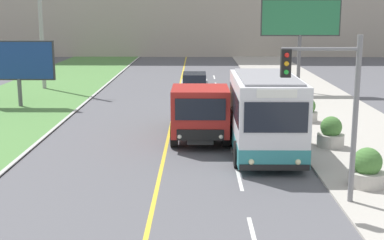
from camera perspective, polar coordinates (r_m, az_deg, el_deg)
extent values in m
cube|color=silver|center=(14.13, 6.55, -12.13)|extent=(0.12, 2.40, 0.01)
cube|color=silver|center=(18.41, 5.08, -6.31)|extent=(0.12, 2.40, 0.01)
cube|color=silver|center=(22.82, 4.18, -2.72)|extent=(0.12, 2.40, 0.01)
cube|color=silver|center=(27.29, 3.59, -0.29)|extent=(0.12, 2.40, 0.01)
cube|color=silver|center=(31.79, 3.16, 1.46)|extent=(0.12, 2.40, 0.01)
cube|color=silver|center=(36.32, 2.83, 2.76)|extent=(0.12, 2.40, 0.01)
cube|color=silver|center=(40.87, 2.58, 3.78)|extent=(0.12, 2.40, 0.01)
cube|color=silver|center=(45.43, 2.38, 4.60)|extent=(0.12, 2.40, 0.01)
cube|color=silver|center=(20.95, 7.84, 0.64)|extent=(2.46, 5.50, 2.84)
cube|color=teal|center=(21.18, 7.76, -2.20)|extent=(2.48, 5.52, 0.70)
cube|color=black|center=(20.87, 7.87, 1.79)|extent=(2.48, 5.06, 1.00)
cube|color=gray|center=(20.72, 7.95, 4.61)|extent=(2.09, 4.95, 0.08)
cube|color=black|center=(18.17, 8.96, 0.26)|extent=(2.16, 0.04, 1.05)
cube|color=black|center=(18.59, 8.79, -5.03)|extent=(2.41, 0.06, 0.20)
sphere|color=#F4EAB2|center=(18.43, 6.35, -4.47)|extent=(0.20, 0.20, 0.20)
sphere|color=#F4EAB2|center=(18.65, 11.25, -4.42)|extent=(0.20, 0.20, 0.20)
cube|color=white|center=(18.03, 9.05, 2.80)|extent=(1.35, 0.04, 0.28)
cylinder|color=black|center=(19.61, 4.91, -3.66)|extent=(0.28, 1.00, 1.00)
cylinder|color=black|center=(19.93, 11.63, -3.61)|extent=(0.28, 1.00, 1.00)
cylinder|color=black|center=(22.80, 4.29, -1.44)|extent=(0.28, 1.00, 1.00)
cylinder|color=black|center=(23.07, 10.09, -1.44)|extent=(0.28, 1.00, 1.00)
cube|color=black|center=(24.48, 0.84, -0.62)|extent=(1.06, 6.26, 0.20)
cube|color=#AD231E|center=(22.45, 0.88, 1.02)|extent=(2.37, 2.57, 1.93)
cube|color=black|center=(21.12, 0.90, 1.13)|extent=(2.01, 0.04, 0.87)
cube|color=black|center=(21.32, 0.89, -1.61)|extent=(1.89, 0.06, 0.44)
sphere|color=silver|center=(21.34, -1.33, -1.79)|extent=(0.18, 0.18, 0.18)
sphere|color=silver|center=(21.35, 3.11, -1.80)|extent=(0.18, 0.18, 0.18)
cube|color=#994C19|center=(25.82, 0.83, 0.40)|extent=(2.25, 3.44, 0.12)
cube|color=#994C19|center=(25.73, -1.54, 1.70)|extent=(0.12, 3.44, 1.31)
cube|color=#994C19|center=(25.74, 3.20, 1.69)|extent=(0.12, 3.44, 1.31)
cube|color=#994C19|center=(24.08, 0.85, 1.00)|extent=(2.25, 0.12, 1.31)
cube|color=#994C19|center=(27.35, 0.82, 2.31)|extent=(2.25, 0.12, 1.31)
cube|color=#994C19|center=(23.94, 0.86, 2.82)|extent=(2.25, 0.12, 0.24)
cylinder|color=black|center=(22.43, -1.91, -1.59)|extent=(0.30, 1.04, 1.04)
cylinder|color=black|center=(22.44, 3.65, -1.60)|extent=(0.30, 1.04, 1.04)
cylinder|color=black|center=(26.02, -1.57, 0.30)|extent=(0.30, 1.04, 1.04)
cylinder|color=black|center=(26.03, 3.22, 0.29)|extent=(0.30, 1.04, 1.04)
cube|color=silver|center=(35.98, 0.26, 3.48)|extent=(1.80, 4.30, 0.61)
cube|color=black|center=(36.00, 0.26, 4.50)|extent=(1.53, 2.37, 0.65)
cylinder|color=black|center=(34.74, -1.09, 2.87)|extent=(0.18, 0.62, 0.62)
cylinder|color=black|center=(34.73, 1.59, 2.87)|extent=(0.18, 0.62, 0.62)
cylinder|color=black|center=(37.29, -0.98, 3.49)|extent=(0.18, 0.62, 0.62)
cylinder|color=black|center=(37.28, 1.52, 3.49)|extent=(0.18, 0.62, 0.62)
cylinder|color=#9E9E99|center=(39.88, -15.90, 11.35)|extent=(0.28, 0.28, 11.38)
cylinder|color=slate|center=(16.16, 16.99, -0.20)|extent=(0.16, 0.16, 5.00)
cylinder|color=slate|center=(15.59, 13.54, 7.37)|extent=(2.20, 0.10, 0.10)
cube|color=black|center=(15.44, 9.98, 5.99)|extent=(0.28, 0.24, 0.80)
sphere|color=red|center=(15.29, 10.09, 6.84)|extent=(0.14, 0.14, 0.14)
sphere|color=orange|center=(15.31, 10.05, 5.94)|extent=(0.14, 0.14, 0.14)
sphere|color=green|center=(15.34, 10.02, 5.05)|extent=(0.14, 0.14, 0.14)
cylinder|color=#59595B|center=(37.45, 11.31, 5.87)|extent=(0.24, 0.24, 3.96)
cube|color=#333333|center=(37.27, 11.51, 10.64)|extent=(5.35, 0.20, 2.44)
cube|color=#287547|center=(37.16, 11.54, 10.64)|extent=(5.19, 0.02, 2.28)
cylinder|color=#59595B|center=(33.20, -17.88, 2.79)|extent=(0.24, 0.24, 1.67)
cube|color=#333333|center=(32.97, -18.09, 6.07)|extent=(4.29, 0.20, 2.31)
cube|color=navy|center=(32.87, -18.15, 6.05)|extent=(4.13, 0.02, 2.15)
cylinder|color=#B7B2A8|center=(18.28, 18.10, -5.96)|extent=(1.17, 1.17, 0.48)
sphere|color=#477A38|center=(18.12, 18.21, -4.27)|extent=(0.93, 0.93, 0.93)
cylinder|color=#B7B2A8|center=(22.96, 14.55, -2.11)|extent=(1.11, 1.11, 0.53)
sphere|color=#477A38|center=(22.83, 14.63, -0.73)|extent=(0.89, 0.89, 0.89)
cylinder|color=#B7B2A8|center=(27.76, 12.12, 0.36)|extent=(1.08, 1.08, 0.50)
sphere|color=#477A38|center=(27.66, 12.17, 1.47)|extent=(0.86, 0.86, 0.86)
cylinder|color=#B7B2A8|center=(32.63, 10.38, 2.10)|extent=(1.08, 1.08, 0.46)
sphere|color=#477A38|center=(32.54, 10.41, 3.01)|extent=(0.86, 0.86, 0.86)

